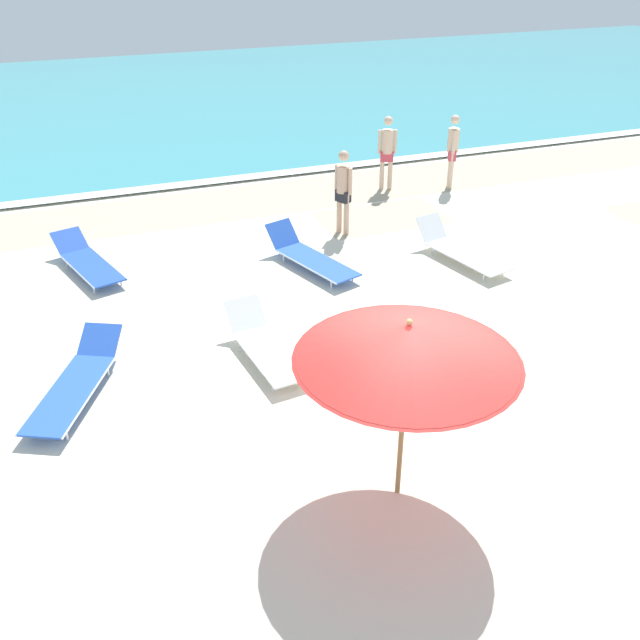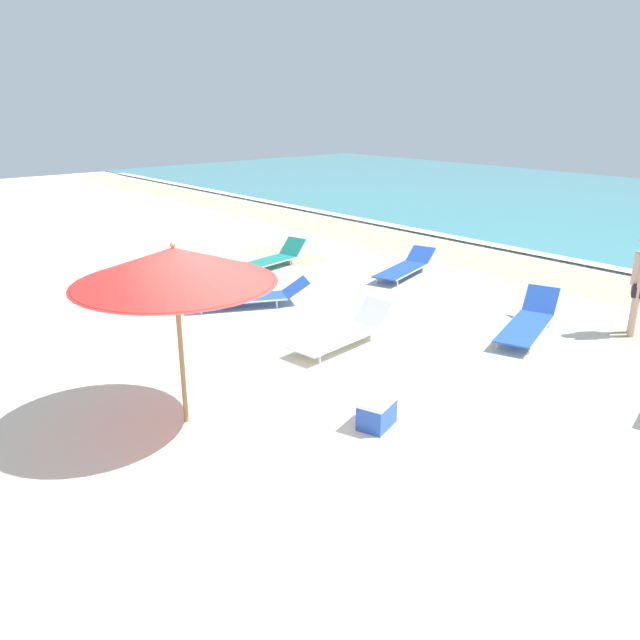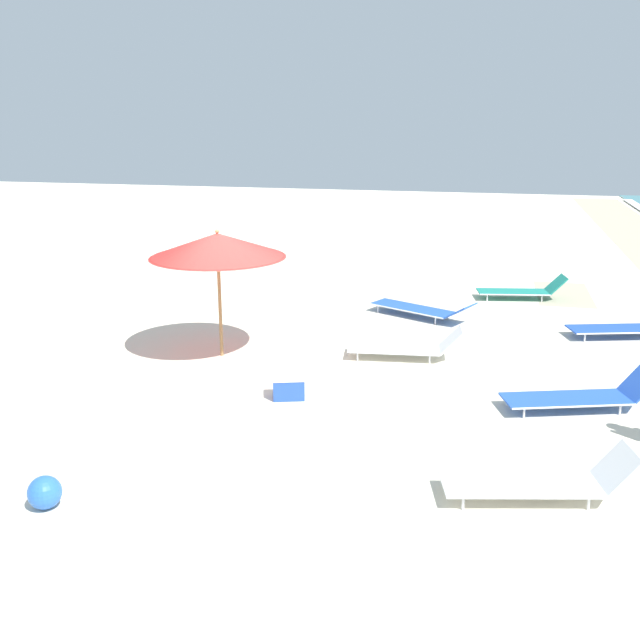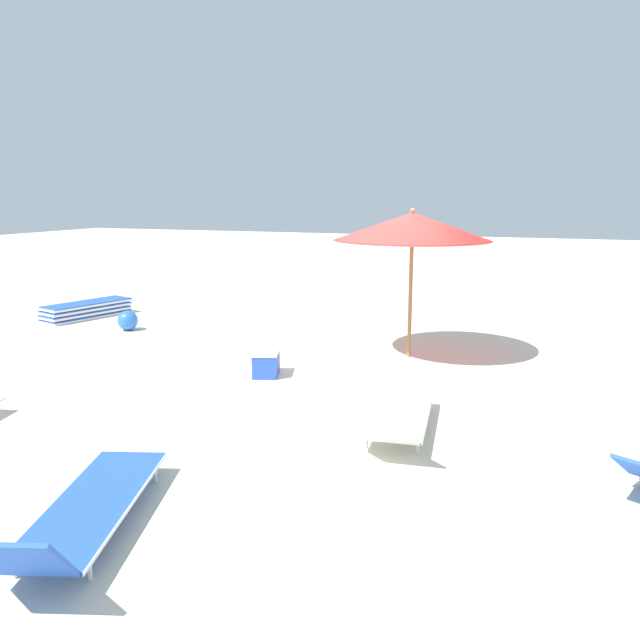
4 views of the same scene
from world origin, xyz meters
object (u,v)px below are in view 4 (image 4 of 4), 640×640
(beach_umbrella, at_px, (412,227))
(sun_lounger_near_water_left, at_px, (82,512))
(cooler_box, at_px, (266,362))
(lounger_stack, at_px, (87,310))
(sun_lounger_mid_beach_pair_a, at_px, (398,416))
(beach_ball, at_px, (128,320))

(beach_umbrella, xyz_separation_m, sun_lounger_near_water_left, (1.11, 6.08, -1.82))
(cooler_box, bearing_deg, lounger_stack, 46.63)
(lounger_stack, distance_m, sun_lounger_mid_beach_pair_a, 8.61)
(beach_umbrella, bearing_deg, lounger_stack, -6.48)
(lounger_stack, bearing_deg, sun_lounger_mid_beach_pair_a, 167.41)
(sun_lounger_mid_beach_pair_a, bearing_deg, sun_lounger_near_water_left, 51.90)
(sun_lounger_near_water_left, bearing_deg, lounger_stack, -67.66)
(sun_lounger_near_water_left, height_order, sun_lounger_mid_beach_pair_a, sun_lounger_near_water_left)
(lounger_stack, xyz_separation_m, cooler_box, (-5.30, 2.52, 0.02))
(beach_umbrella, relative_size, sun_lounger_near_water_left, 1.05)
(sun_lounger_mid_beach_pair_a, distance_m, cooler_box, 2.76)
(sun_lounger_near_water_left, distance_m, cooler_box, 4.39)
(sun_lounger_mid_beach_pair_a, bearing_deg, cooler_box, -41.07)
(beach_umbrella, relative_size, sun_lounger_mid_beach_pair_a, 1.16)
(lounger_stack, height_order, sun_lounger_near_water_left, sun_lounger_near_water_left)
(sun_lounger_near_water_left, height_order, beach_ball, sun_lounger_near_water_left)
(lounger_stack, xyz_separation_m, beach_ball, (-1.58, 0.73, 0.02))
(sun_lounger_mid_beach_pair_a, relative_size, cooler_box, 3.56)
(beach_umbrella, bearing_deg, sun_lounger_near_water_left, 79.68)
(sun_lounger_mid_beach_pair_a, xyz_separation_m, beach_ball, (5.99, -3.35, -0.03))
(beach_umbrella, relative_size, cooler_box, 4.12)
(sun_lounger_near_water_left, bearing_deg, cooler_box, -100.81)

